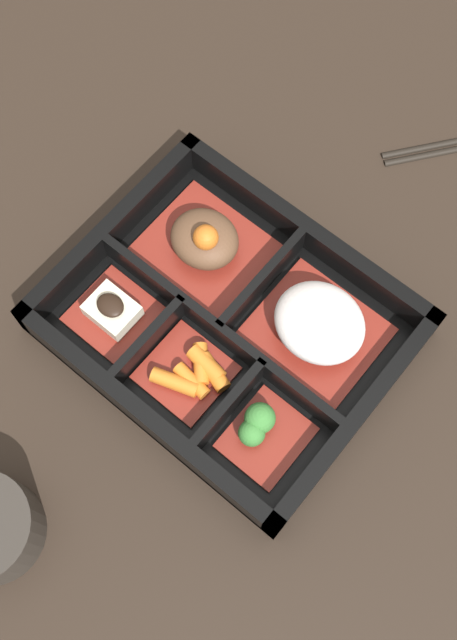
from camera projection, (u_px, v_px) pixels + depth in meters
name	position (u px, v px, depth m)	size (l,w,h in m)	color
ground_plane	(228.00, 330.00, 0.69)	(3.00, 3.00, 0.00)	black
bento_base	(228.00, 328.00, 0.68)	(0.30, 0.24, 0.01)	black
bento_rim	(226.00, 325.00, 0.67)	(0.30, 0.24, 0.04)	black
bowl_stew	(205.00, 242.00, 0.69)	(0.11, 0.10, 0.06)	maroon
bowl_rice	(319.00, 324.00, 0.65)	(0.11, 0.10, 0.05)	maroon
bowl_tofu	(113.00, 312.00, 0.67)	(0.07, 0.07, 0.03)	maroon
bowl_carrots	(194.00, 373.00, 0.65)	(0.07, 0.07, 0.02)	maroon
bowl_greens	(260.00, 428.00, 0.63)	(0.06, 0.07, 0.03)	maroon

